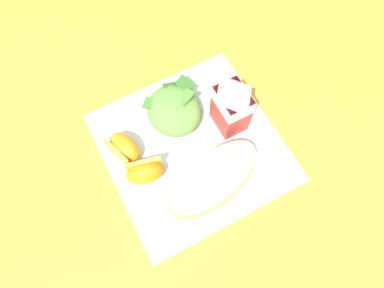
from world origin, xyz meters
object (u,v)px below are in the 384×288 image
(orange_wedge_front, at_px, (124,148))
(green_salad_pile, at_px, (175,109))
(milk_carton, at_px, (232,105))
(cheesy_pizza_bread, at_px, (212,180))
(white_plate, at_px, (192,148))
(orange_wedge_middle, at_px, (145,172))

(orange_wedge_front, bearing_deg, green_salad_pile, 102.07)
(green_salad_pile, relative_size, milk_carton, 0.93)
(cheesy_pizza_bread, height_order, milk_carton, milk_carton)
(green_salad_pile, bearing_deg, white_plate, -2.66)
(white_plate, xyz_separation_m, green_salad_pile, (-0.07, 0.00, 0.03))
(green_salad_pile, distance_m, milk_carton, 0.10)
(white_plate, height_order, milk_carton, milk_carton)
(orange_wedge_middle, bearing_deg, white_plate, 96.48)
(cheesy_pizza_bread, relative_size, orange_wedge_front, 2.68)
(orange_wedge_front, distance_m, orange_wedge_middle, 0.05)
(white_plate, height_order, orange_wedge_middle, orange_wedge_middle)
(white_plate, relative_size, cheesy_pizza_bread, 1.53)
(green_salad_pile, xyz_separation_m, orange_wedge_middle, (0.08, -0.09, -0.00))
(white_plate, bearing_deg, green_salad_pile, 177.34)
(milk_carton, bearing_deg, white_plate, -81.91)
(milk_carton, xyz_separation_m, orange_wedge_front, (-0.03, -0.18, -0.04))
(green_salad_pile, bearing_deg, orange_wedge_front, -77.93)
(milk_carton, bearing_deg, cheesy_pizza_bread, -44.12)
(cheesy_pizza_bread, bearing_deg, white_plate, 177.62)
(orange_wedge_middle, bearing_deg, orange_wedge_front, -166.73)
(cheesy_pizza_bread, relative_size, orange_wedge_middle, 2.72)
(cheesy_pizza_bread, xyz_separation_m, milk_carton, (-0.08, 0.08, 0.04))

